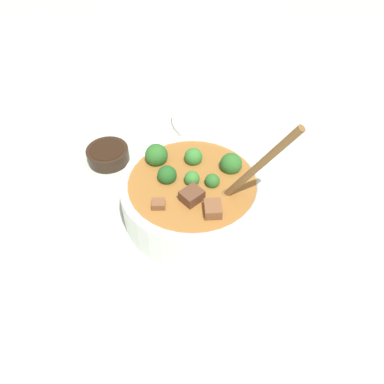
{
  "coord_description": "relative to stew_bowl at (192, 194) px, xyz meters",
  "views": [
    {
      "loc": [
        0.39,
        0.26,
        0.56
      ],
      "look_at": [
        0.0,
        0.0,
        0.06
      ],
      "focal_mm": 35.0,
      "sensor_mm": 36.0,
      "label": 1
    }
  ],
  "objects": [
    {
      "name": "stew_bowl",
      "position": [
        0.0,
        0.0,
        0.0
      ],
      "size": [
        0.26,
        0.29,
        0.26
      ],
      "color": "white",
      "rests_on": "ground_plane"
    },
    {
      "name": "ground_plane",
      "position": [
        0.0,
        0.0,
        -0.05
      ],
      "size": [
        4.0,
        4.0,
        0.0
      ],
      "primitive_type": "plane",
      "color": "#ADBCAD"
    },
    {
      "name": "empty_plate",
      "position": [
        -0.28,
        -0.11,
        -0.04
      ],
      "size": [
        0.23,
        0.23,
        0.02
      ],
      "color": "white",
      "rests_on": "ground_plane"
    },
    {
      "name": "condiment_bowl",
      "position": [
        -0.02,
        -0.24,
        -0.03
      ],
      "size": [
        0.09,
        0.09,
        0.03
      ],
      "color": "black",
      "rests_on": "ground_plane"
    }
  ]
}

